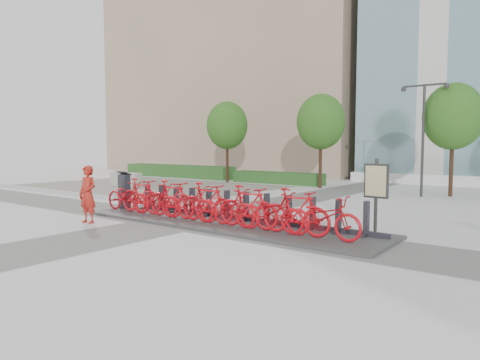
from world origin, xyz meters
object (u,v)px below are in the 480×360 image
Objects in this scene: bike_0 at (127,196)px; jersey_barrier at (126,179)px; kiosk at (124,190)px; worker_red at (88,194)px; map_sign at (376,184)px.

jersey_barrier is at bearing 52.27° from bike_0.
jersey_barrier is (-7.58, 5.97, -0.32)m from kiosk.
worker_red is 0.87× the size of map_sign.
map_sign is (8.54, 1.27, 0.57)m from kiosk.
kiosk is 9.65m from jersey_barrier.
map_sign is (16.12, -4.70, 0.89)m from jersey_barrier.
bike_0 is 1.48× the size of kiosk.
jersey_barrier is (-8.27, 6.40, -0.20)m from bike_0.
kiosk is 0.68× the size of map_sign.
worker_red is 12.10m from jersey_barrier.
worker_red reaches higher than jersey_barrier.
kiosk is at bearing -166.62° from map_sign.
kiosk is at bearing -43.14° from jersey_barrier.
worker_red is at bearing -149.13° from map_sign.
bike_0 is at bearing -42.65° from jersey_barrier.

